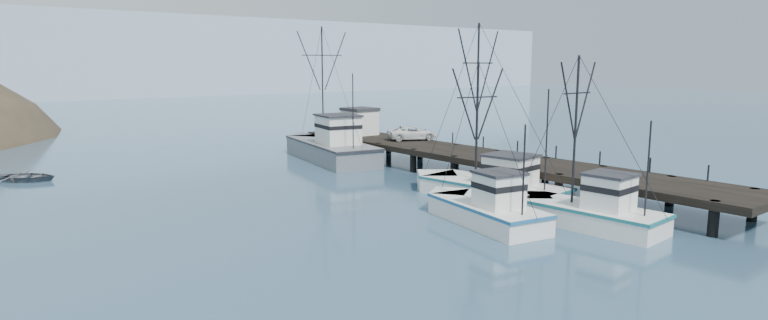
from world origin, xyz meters
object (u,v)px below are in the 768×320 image
trawler_mid (484,209)px  work_vessel (329,147)px  pier_shed (360,121)px  motorboat (26,181)px  trawler_far (489,187)px  pier (477,157)px  trawler_near (585,212)px  pickup_truck (413,133)px

trawler_mid → work_vessel: size_ratio=0.61×
pier_shed → motorboat: bearing=171.4°
trawler_far → pier_shed: (5.28, 22.72, 2.60)m
pier → trawler_near: (-6.21, -14.46, -0.87)m
work_vessel → motorboat: size_ratio=3.33×
pier → trawler_far: bearing=-130.6°
trawler_near → trawler_mid: bearing=135.1°
trawler_far → pickup_truck: bearing=67.1°
work_vessel → trawler_near: bearing=-92.9°
trawler_near → pier_shed: 31.77m
trawler_far → pickup_truck: size_ratio=2.57×
trawler_mid → motorboat: 37.02m
pickup_truck → trawler_near: bearing=-174.6°
trawler_near → trawler_far: bearing=83.5°
pier_shed → pickup_truck: (1.48, -6.71, -0.75)m
pier → work_vessel: bearing=107.4°
trawler_mid → motorboat: bearing=121.8°
work_vessel → trawler_far: bearing=-91.4°
work_vessel → pickup_truck: 8.24m
trawler_mid → trawler_far: trawler_far is taller
pier → trawler_far: trawler_far is taller
motorboat → pier: bearing=-84.9°
trawler_near → work_vessel: size_ratio=0.64×
pier → pickup_truck: bearing=81.4°
trawler_far → pier: bearing=49.4°
pier → motorboat: pier is taller
pier_shed → trawler_far: bearing=-103.1°
pier_shed → work_vessel: bearing=-162.5°
pier → trawler_near: 15.76m
trawler_far → work_vessel: (0.53, 21.21, 0.41)m
trawler_near → trawler_far: 8.38m
trawler_mid → pickup_truck: size_ratio=2.02×
trawler_near → motorboat: bearing=123.6°
work_vessel → pier_shed: (4.75, 1.50, 2.19)m
trawler_far → motorboat: size_ratio=2.59×
trawler_far → pier_shed: size_ratio=3.88×
trawler_mid → work_vessel: work_vessel is taller
trawler_mid → pier_shed: (10.35, 26.93, 2.60)m
motorboat → trawler_far: bearing=-97.6°
work_vessel → pier: bearing=-72.6°
pier → pier_shed: size_ratio=13.75×
trawler_near → work_vessel: work_vessel is taller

